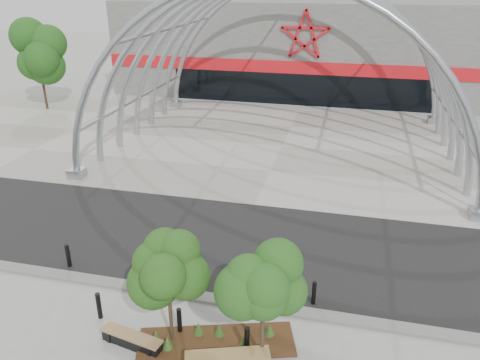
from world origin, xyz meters
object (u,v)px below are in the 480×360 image
object	(u,v)px
bollard_2	(179,321)
bench_0	(132,340)
street_tree_0	(167,270)
street_tree_1	(263,281)

from	to	relation	value
bollard_2	bench_0	bearing A→B (deg)	-144.96
bench_0	street_tree_0	bearing A→B (deg)	23.97
street_tree_1	bollard_2	world-z (taller)	street_tree_1
street_tree_1	bollard_2	distance (m)	3.48
bollard_2	street_tree_0	bearing A→B (deg)	-107.70
street_tree_0	street_tree_1	bearing A→B (deg)	-1.99
bench_0	bollard_2	distance (m)	1.47
bench_0	bollard_2	bearing A→B (deg)	35.04
street_tree_0	bench_0	distance (m)	2.62
street_tree_0	bollard_2	xyz separation A→B (m)	(0.11, 0.36, -2.09)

